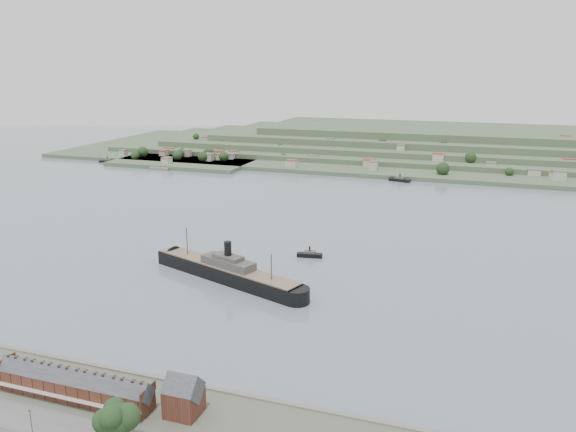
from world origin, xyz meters
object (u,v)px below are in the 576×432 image
(gabled_building, at_px, (184,396))
(steamship, at_px, (222,270))
(terrace_row, at_px, (74,385))
(tugboat, at_px, (310,254))
(fig_tree, at_px, (116,420))

(gabled_building, relative_size, steamship, 0.14)
(steamship, bearing_deg, terrace_row, -88.91)
(terrace_row, xyz_separation_m, steamship, (-2.20, 115.31, -2.23))
(gabled_building, relative_size, tugboat, 0.95)
(terrace_row, relative_size, gabled_building, 3.95)
(fig_tree, bearing_deg, steamship, 102.63)
(tugboat, bearing_deg, fig_tree, -91.16)
(gabled_building, height_order, steamship, steamship)
(terrace_row, height_order, fig_tree, fig_tree)
(gabled_building, xyz_separation_m, steamship, (-39.70, 111.29, -3.57))
(gabled_building, bearing_deg, terrace_row, -173.88)
(tugboat, bearing_deg, gabled_building, -87.55)
(tugboat, distance_m, fig_tree, 177.46)
(steamship, relative_size, tugboat, 6.75)
(terrace_row, height_order, gabled_building, gabled_building)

